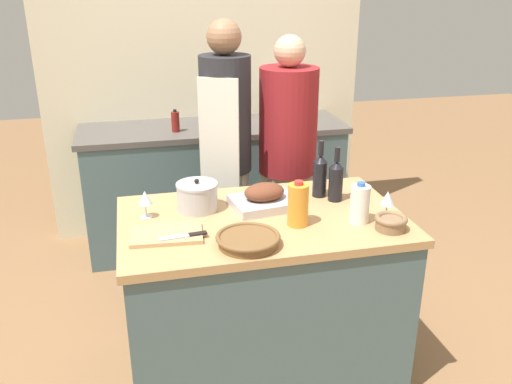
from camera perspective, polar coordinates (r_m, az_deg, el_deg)
ground_plane at (r=3.05m, az=0.56°, el=-17.53°), size 12.00×12.00×0.00m
kitchen_island at (r=2.80m, az=0.59°, el=-10.67°), size 1.35×0.83×0.86m
back_counter at (r=4.10m, az=-4.35°, el=0.68°), size 1.92×0.60×0.93m
back_wall at (r=4.22m, az=-5.44°, el=12.68°), size 2.42×0.10×2.55m
roasting_pan at (r=2.69m, az=0.88°, el=-0.65°), size 0.35×0.29×0.12m
wicker_basket at (r=2.32m, az=-0.84°, el=-5.03°), size 0.28×0.28×0.05m
cutting_board at (r=2.43m, az=-9.38°, el=-4.45°), size 0.33×0.23×0.02m
stock_pot at (r=2.67m, az=-6.20°, el=-0.46°), size 0.20×0.20×0.16m
mixing_bowl at (r=2.53m, az=14.01°, el=-3.10°), size 0.15×0.15×0.07m
juice_jug at (r=2.48m, az=4.45°, el=-1.34°), size 0.10×0.10×0.22m
milk_jug at (r=2.55m, az=10.87°, el=-1.24°), size 0.09×0.09×0.20m
wine_bottle_green at (r=2.78m, az=8.41°, el=1.29°), size 0.07×0.07×0.28m
wine_bottle_dark at (r=2.82m, az=6.74°, el=1.83°), size 0.07×0.07×0.30m
wine_glass_left at (r=2.62m, az=13.67°, el=-0.73°), size 0.07×0.07×0.13m
wine_glass_right at (r=2.61m, az=-11.60°, el=-0.67°), size 0.07×0.07×0.14m
knife_chef at (r=2.39m, az=-7.49°, el=-4.58°), size 0.21×0.05×0.01m
stand_mixer at (r=4.12m, az=1.81°, el=9.31°), size 0.18×0.14×0.28m
condiment_bottle_tall at (r=3.96m, az=-4.83°, el=7.83°), size 0.06×0.06×0.13m
condiment_bottle_short at (r=3.81m, az=-8.48°, el=7.34°), size 0.06×0.06×0.16m
person_cook_aproned at (r=3.30m, az=-3.16°, el=4.62°), size 0.32×0.34×1.72m
person_cook_guest at (r=3.42m, az=3.33°, el=3.98°), size 0.36×0.36×1.62m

